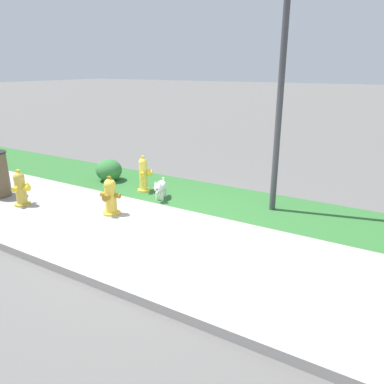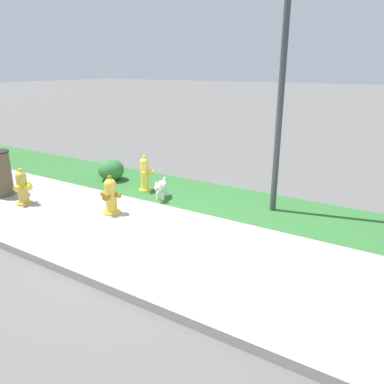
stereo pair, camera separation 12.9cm
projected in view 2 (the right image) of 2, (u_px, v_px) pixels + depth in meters
The scene contains 10 objects.
ground_plane at pixel (147, 237), 5.87m from camera, with size 120.00×120.00×0.00m, color #5B5956.
sidewalk_pavement at pixel (147, 237), 5.86m from camera, with size 18.00×2.59×0.01m, color #9E9993.
grass_verge at pixel (214, 198), 7.60m from camera, with size 18.00×1.75×0.01m, color #2D662D.
street_curb at pixel (79, 273), 4.74m from camera, with size 18.00×0.16×0.12m, color #9E9993.
fire_hydrant_across_street at pixel (23, 188), 7.17m from camera, with size 0.35×0.38×0.71m.
fire_hydrant_near_corner at pixel (111, 196), 6.70m from camera, with size 0.39×0.37×0.71m.
fire_hydrant_by_grass_verge at pixel (145, 174), 7.93m from camera, with size 0.32×0.35×0.78m.
small_white_dog at pixel (161, 187), 7.49m from camera, with size 0.34×0.53×0.44m.
street_lamp at pixel (287, 11), 5.91m from camera, with size 0.32×0.32×5.18m.
shrub_bush_near_lamp at pixel (111, 170), 8.74m from camera, with size 0.60×0.60×0.51m.
Camera 2 is at (3.45, -4.13, 2.54)m, focal length 35.00 mm.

